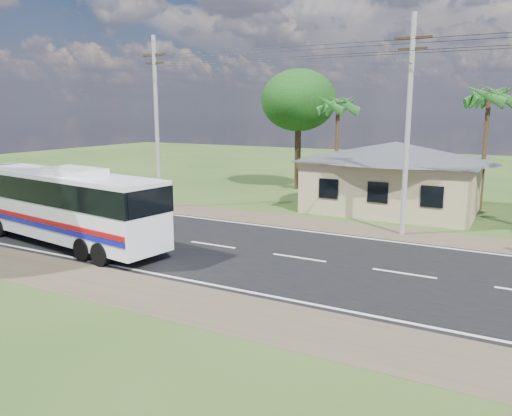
% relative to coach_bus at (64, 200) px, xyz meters
% --- Properties ---
extents(ground, '(120.00, 120.00, 0.00)m').
position_rel_coach_bus_xyz_m(ground, '(10.80, 3.19, -2.15)').
color(ground, '#294317').
rests_on(ground, ground).
extents(road, '(120.00, 16.00, 0.03)m').
position_rel_coach_bus_xyz_m(road, '(10.80, 3.19, -2.14)').
color(road, black).
rests_on(road, ground).
extents(house, '(12.40, 10.00, 5.00)m').
position_rel_coach_bus_xyz_m(house, '(11.80, 16.19, 0.49)').
color(house, tan).
rests_on(house, ground).
extents(utility_poles, '(32.80, 2.22, 11.00)m').
position_rel_coach_bus_xyz_m(utility_poles, '(13.47, 9.68, 3.61)').
color(utility_poles, '#9E9E99').
rests_on(utility_poles, ground).
extents(palm_mid, '(2.80, 2.80, 8.20)m').
position_rel_coach_bus_xyz_m(palm_mid, '(16.80, 18.69, 5.00)').
color(palm_mid, '#47301E').
rests_on(palm_mid, ground).
extents(palm_far, '(2.80, 2.80, 7.70)m').
position_rel_coach_bus_xyz_m(palm_far, '(6.80, 19.19, 4.52)').
color(palm_far, '#47301E').
rests_on(palm_far, ground).
extents(tree_behind_house, '(6.00, 6.00, 9.61)m').
position_rel_coach_bus_xyz_m(tree_behind_house, '(2.80, 21.19, 4.96)').
color(tree_behind_house, '#47301E').
rests_on(tree_behind_house, ground).
extents(coach_bus, '(12.36, 4.22, 3.77)m').
position_rel_coach_bus_xyz_m(coach_bus, '(0.00, 0.00, 0.00)').
color(coach_bus, white).
rests_on(coach_bus, ground).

